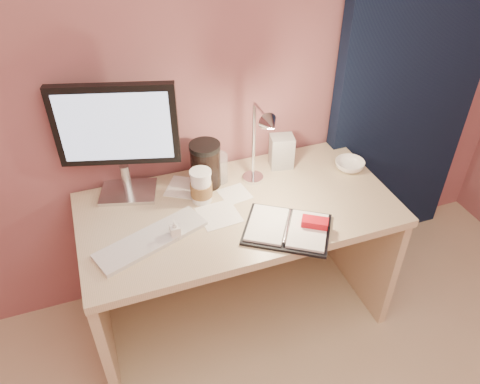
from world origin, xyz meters
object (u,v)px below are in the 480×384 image
object	(u,v)px
monitor	(118,132)
planner	(289,228)
bowl	(350,165)
dark_jar	(206,167)
clear_cup	(219,168)
desk_lamp	(263,143)
desk	(234,233)
lotion_bottle	(175,229)
product_box	(282,151)
keyboard	(151,239)
coffee_cup	(201,187)

from	to	relation	value
monitor	planner	distance (m)	0.82
bowl	dark_jar	size ratio (longest dim) A/B	0.74
clear_cup	bowl	bearing A→B (deg)	-11.23
dark_jar	desk_lamp	size ratio (longest dim) A/B	0.45
desk	dark_jar	bearing A→B (deg)	122.08
lotion_bottle	product_box	distance (m)	0.70
desk_lamp	clear_cup	bearing A→B (deg)	134.57
planner	desk_lamp	size ratio (longest dim) A/B	1.02
keyboard	clear_cup	bearing A→B (deg)	17.92
bowl	desk_lamp	world-z (taller)	desk_lamp
monitor	product_box	world-z (taller)	monitor
coffee_cup	product_box	distance (m)	0.47
lotion_bottle	dark_jar	distance (m)	0.39
clear_cup	desk_lamp	distance (m)	0.29
desk	coffee_cup	bearing A→B (deg)	170.16
product_box	desk_lamp	world-z (taller)	desk_lamp
desk	desk_lamp	xyz separation A→B (m)	(0.13, -0.01, 0.49)
keyboard	dark_jar	size ratio (longest dim) A/B	2.40
clear_cup	dark_jar	xyz separation A→B (m)	(-0.07, -0.01, 0.03)
monitor	clear_cup	xyz separation A→B (m)	(0.42, -0.04, -0.25)
desk	planner	bearing A→B (deg)	-63.56
clear_cup	dark_jar	distance (m)	0.07
clear_cup	desk	bearing A→B (deg)	-82.01
keyboard	dark_jar	xyz separation A→B (m)	(0.32, 0.30, 0.09)
lotion_bottle	coffee_cup	bearing A→B (deg)	49.94
coffee_cup	bowl	bearing A→B (deg)	-0.64
desk	clear_cup	bearing A→B (deg)	97.99
monitor	coffee_cup	bearing A→B (deg)	-11.96
monitor	dark_jar	bearing A→B (deg)	8.20
clear_cup	dark_jar	size ratio (longest dim) A/B	0.74
lotion_bottle	product_box	world-z (taller)	product_box
keyboard	coffee_cup	world-z (taller)	coffee_cup
monitor	desk_lamp	distance (m)	0.61
lotion_bottle	desk_lamp	bearing A→B (deg)	20.44
bowl	product_box	distance (m)	0.34
bowl	monitor	bearing A→B (deg)	171.00
planner	product_box	size ratio (longest dim) A/B	2.62
desk	keyboard	distance (m)	0.50
lotion_bottle	product_box	size ratio (longest dim) A/B	0.54
coffee_cup	clear_cup	distance (m)	0.17
desk	dark_jar	distance (m)	0.36
desk	monitor	distance (m)	0.73
desk	lotion_bottle	world-z (taller)	lotion_bottle
monitor	planner	world-z (taller)	monitor
coffee_cup	desk_lamp	bearing A→B (deg)	-7.60
keyboard	product_box	xyz separation A→B (m)	(0.71, 0.32, 0.07)
lotion_bottle	clear_cup	bearing A→B (deg)	47.69
keyboard	bowl	size ratio (longest dim) A/B	3.24
desk	coffee_cup	size ratio (longest dim) A/B	8.80
dark_jar	coffee_cup	bearing A→B (deg)	-116.08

